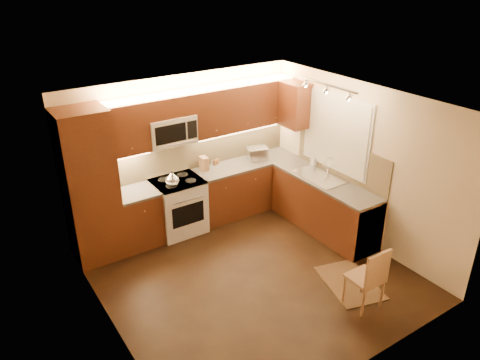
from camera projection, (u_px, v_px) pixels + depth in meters
floor at (253, 275)px, 6.65m from camera, size 4.00×4.00×0.01m
ceiling at (255, 105)px, 5.58m from camera, size 4.00×4.00×0.01m
wall_back at (183, 151)px, 7.62m from camera, size 4.00×0.01×2.50m
wall_front at (370, 275)px, 4.61m from camera, size 4.00×0.01×2.50m
wall_left at (105, 244)px, 5.11m from camera, size 0.01×4.00×2.50m
wall_right at (360, 164)px, 7.12m from camera, size 0.01×4.00×2.50m
pantry at (90, 188)px, 6.61m from camera, size 0.70×0.60×2.30m
base_cab_back_left at (138, 219)px, 7.25m from camera, size 0.62×0.60×0.86m
counter_back_left at (136, 193)px, 7.06m from camera, size 0.62×0.60×0.04m
base_cab_back_right at (246, 187)px, 8.27m from camera, size 1.92×0.60×0.86m
counter_back_right at (246, 164)px, 8.07m from camera, size 1.92×0.60×0.04m
base_cab_right at (324, 206)px, 7.62m from camera, size 0.60×2.00×0.86m
counter_right at (326, 181)px, 7.42m from camera, size 0.60×2.00×0.04m
dishwasher at (355, 224)px, 7.09m from camera, size 0.58×0.60×0.84m
backsplash_back at (202, 149)px, 7.81m from camera, size 3.30×0.02×0.60m
backsplash_right at (341, 159)px, 7.43m from camera, size 0.02×2.00×0.60m
upper_cab_back_left at (126, 128)px, 6.72m from camera, size 0.62×0.35×0.75m
upper_cab_back_right at (242, 106)px, 7.74m from camera, size 1.92×0.35×0.75m
upper_cab_bridge at (168, 106)px, 6.98m from camera, size 0.76×0.35×0.31m
upper_cab_right_corner at (295, 105)px, 7.81m from camera, size 0.35×0.50×0.75m
stove at (179, 206)px, 7.56m from camera, size 0.76×0.65×0.92m
microwave at (170, 130)px, 7.13m from camera, size 0.76×0.38×0.44m
window_frame at (336, 133)px, 7.37m from camera, size 0.03×1.44×1.24m
window_blinds at (335, 133)px, 7.36m from camera, size 0.02×1.36×1.16m
sink at (320, 173)px, 7.50m from camera, size 0.52×0.86×0.15m
faucet at (329, 166)px, 7.55m from camera, size 0.20×0.04×0.30m
track_light_bar at (327, 85)px, 6.67m from camera, size 0.04×1.20×0.03m
kettle at (172, 178)px, 7.15m from camera, size 0.26×0.26×0.24m
toaster_oven at (257, 153)px, 8.15m from camera, size 0.42×0.36×0.22m
knife_block at (204, 163)px, 7.74m from camera, size 0.10×0.17×0.23m
spice_jar_a at (206, 167)px, 7.77m from camera, size 0.06×0.06×0.09m
spice_jar_b at (215, 163)px, 7.94m from camera, size 0.05×0.05×0.09m
spice_jar_c at (213, 162)px, 7.95m from camera, size 0.06×0.06×0.10m
spice_jar_d at (217, 161)px, 7.99m from camera, size 0.05×0.05×0.09m
soap_bottle at (314, 160)px, 7.93m from camera, size 0.09×0.09×0.18m
rug at (350, 283)px, 6.48m from camera, size 0.87×1.10×0.01m
dining_chair at (365, 276)px, 5.90m from camera, size 0.40×0.40×0.89m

